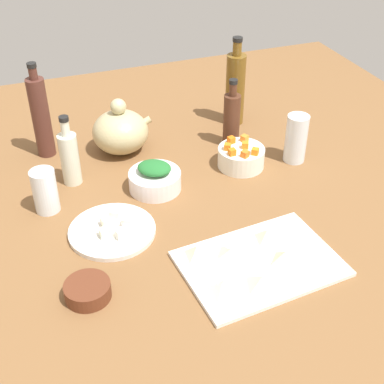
{
  "coord_description": "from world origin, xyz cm",
  "views": [
    {
      "loc": [
        -37.75,
        -101.62,
        84.85
      ],
      "look_at": [
        0.0,
        0.0,
        8.0
      ],
      "focal_mm": 49.92,
      "sensor_mm": 36.0,
      "label": 1
    }
  ],
  "objects": [
    {
      "name": "bottle_1",
      "position": [
        29.0,
        39.13,
        14.95
      ],
      "size": [
        6.06,
        6.06,
        28.04
      ],
      "color": "brown",
      "rests_on": "tabletop"
    },
    {
      "name": "cutting_board",
      "position": [
        6.79,
        -25.08,
        3.5
      ],
      "size": [
        36.04,
        26.68,
        1.0
      ],
      "primitive_type": "cube",
      "rotation": [
        0.0,
        0.0,
        0.09
      ],
      "color": "white",
      "rests_on": "tabletop"
    },
    {
      "name": "bottle_0",
      "position": [
        -26.22,
        22.42,
        10.95
      ],
      "size": [
        5.04,
        5.04,
        19.84
      ],
      "color": "silver",
      "rests_on": "tabletop"
    },
    {
      "name": "tofu_cube_0",
      "position": [
        -22.32,
        -0.78,
        5.3
      ],
      "size": [
        2.36,
        2.36,
        2.2
      ],
      "primitive_type": "cube",
      "rotation": [
        0.0,
        0.0,
        1.65
      ],
      "color": "#F9EDCD",
      "rests_on": "plate_tofu"
    },
    {
      "name": "tofu_cube_2",
      "position": [
        -23.52,
        -4.74,
        5.3
      ],
      "size": [
        2.38,
        2.38,
        2.2
      ],
      "primitive_type": "cube",
      "rotation": [
        0.0,
        0.0,
        1.65
      ],
      "color": "#EEF1CA",
      "rests_on": "plate_tofu"
    },
    {
      "name": "carrot_cube_3",
      "position": [
        22.09,
        9.82,
        9.61
      ],
      "size": [
        2.53,
        2.53,
        1.8
      ],
      "primitive_type": "cube",
      "rotation": [
        0.0,
        0.0,
        2.45
      ],
      "color": "orange",
      "rests_on": "bowl_carrots"
    },
    {
      "name": "dumpling_5",
      "position": [
        11.6,
        -18.69,
        5.46
      ],
      "size": [
        6.55,
        6.55,
        2.92
      ],
      "primitive_type": "pyramid",
      "rotation": [
        0.0,
        0.0,
        5.32
      ],
      "color": "beige",
      "rests_on": "cutting_board"
    },
    {
      "name": "dumpling_4",
      "position": [
        -4.66,
        -30.25,
        5.0
      ],
      "size": [
        6.72,
        6.87,
        2.01
      ],
      "primitive_type": "pyramid",
      "rotation": [
        0.0,
        0.0,
        4.09
      ],
      "color": "beige",
      "rests_on": "cutting_board"
    },
    {
      "name": "dumpling_0",
      "position": [
        -5.59,
        -18.33,
        5.48
      ],
      "size": [
        6.75,
        6.76,
        2.97
      ],
      "primitive_type": "pyramid",
      "rotation": [
        0.0,
        0.0,
        2.28
      ],
      "color": "beige",
      "rests_on": "cutting_board"
    },
    {
      "name": "bowl_greens",
      "position": [
        -6.21,
        11.54,
        5.52
      ],
      "size": [
        13.89,
        13.89,
        5.05
      ],
      "primitive_type": "cylinder",
      "color": "white",
      "rests_on": "tabletop"
    },
    {
      "name": "tabletop",
      "position": [
        0.0,
        0.0,
        1.5
      ],
      "size": [
        190.0,
        190.0,
        3.0
      ],
      "primitive_type": "cube",
      "color": "brown",
      "rests_on": "ground"
    },
    {
      "name": "bottle_2",
      "position": [
        -30.75,
        39.9,
        15.31
      ],
      "size": [
        5.14,
        5.14,
        28.06
      ],
      "color": "#522C23",
      "rests_on": "tabletop"
    },
    {
      "name": "tofu_cube_1",
      "position": [
        -20.06,
        -6.37,
        5.3
      ],
      "size": [
        2.49,
        2.49,
        2.2
      ],
      "primitive_type": "cube",
      "rotation": [
        0.0,
        0.0,
        0.14
      ],
      "color": "white",
      "rests_on": "plate_tofu"
    },
    {
      "name": "bowl_small_side",
      "position": [
        -30.82,
        -21.11,
        4.73
      ],
      "size": [
        9.69,
        9.69,
        3.45
      ],
      "primitive_type": "cylinder",
      "color": "brown",
      "rests_on": "tabletop"
    },
    {
      "name": "drinking_glass_1",
      "position": [
        -34.36,
        12.14,
        8.74
      ],
      "size": [
        6.19,
        6.19,
        11.47
      ],
      "primitive_type": "cylinder",
      "color": "white",
      "rests_on": "tabletop"
    },
    {
      "name": "plate_tofu",
      "position": [
        -21.33,
        -2.61,
        3.6
      ],
      "size": [
        20.82,
        20.82,
        1.2
      ],
      "primitive_type": "cylinder",
      "color": "white",
      "rests_on": "tabletop"
    },
    {
      "name": "dumpling_2",
      "position": [
        1.19,
        -21.29,
        5.13
      ],
      "size": [
        6.19,
        6.27,
        2.25
      ],
      "primitive_type": "pyramid",
      "rotation": [
        0.0,
        0.0,
        1.66
      ],
      "color": "beige",
      "rests_on": "cutting_board"
    },
    {
      "name": "dumpling_3",
      "position": [
        11.84,
        -26.72,
        5.44
      ],
      "size": [
        5.56,
        5.22,
        2.87
      ],
      "primitive_type": "pyramid",
      "rotation": [
        0.0,
        0.0,
        3.21
      ],
      "color": "beige",
      "rests_on": "cutting_board"
    },
    {
      "name": "tofu_cube_4",
      "position": [
        -19.49,
        1.41,
        5.3
      ],
      "size": [
        2.99,
        2.99,
        2.2
      ],
      "primitive_type": "cube",
      "rotation": [
        0.0,
        0.0,
        2.63
      ],
      "color": "white",
      "rests_on": "plate_tofu"
    },
    {
      "name": "carrot_cube_5",
      "position": [
        18.51,
        17.91,
        9.61
      ],
      "size": [
        2.15,
        2.15,
        1.8
      ],
      "primitive_type": "cube",
      "rotation": [
        0.0,
        0.0,
        1.79
      ],
      "color": "orange",
      "rests_on": "bowl_carrots"
    },
    {
      "name": "carrot_cube_4",
      "position": [
        16.04,
        11.76,
        9.61
      ],
      "size": [
        1.86,
        1.86,
        1.8
      ],
      "primitive_type": "cube",
      "rotation": [
        0.0,
        0.0,
        1.6
      ],
      "color": "orange",
      "rests_on": "bowl_carrots"
    },
    {
      "name": "tofu_cube_3",
      "position": [
        -17.49,
        -2.58,
        5.3
      ],
      "size": [
        2.99,
        2.99,
        2.2
      ],
      "primitive_type": "cube",
      "rotation": [
        0.0,
        0.0,
        2.63
      ],
      "color": "white",
      "rests_on": "plate_tofu"
    },
    {
      "name": "bottle_3",
      "position": [
        22.19,
        26.19,
        11.67
      ],
      "size": [
        4.92,
        4.92,
        20.93
      ],
      "color": "#502D1E",
      "rests_on": "tabletop"
    },
    {
      "name": "teapot",
      "position": [
        -9.6,
        34.04,
        9.51
      ],
      "size": [
        17.78,
        16.09,
        16.67
      ],
      "color": "tan",
      "rests_on": "tabletop"
    },
    {
      "name": "carrot_cube_0",
      "position": [
        22.43,
        17.44,
        9.61
      ],
      "size": [
        2.4,
        2.4,
        1.8
      ],
      "primitive_type": "cube",
      "rotation": [
        0.0,
        0.0,
        2.02
      ],
      "color": "orange",
      "rests_on": "bowl_carrots"
    },
    {
      "name": "drinking_glass_0",
      "position": [
        35.72,
        11.57,
        10.05
      ],
      "size": [
        6.21,
        6.21,
        14.11
      ],
      "primitive_type": "cylinder",
      "color": "white",
      "rests_on": "tabletop"
    },
    {
      "name": "carrot_cube_6",
      "position": [
        18.92,
        9.6,
        9.61
      ],
      "size": [
        2.41,
        2.41,
        1.8
      ],
      "primitive_type": "cube",
      "rotation": [
        0.0,
        0.0,
        0.46
      ],
      "color": "orange",
      "rests_on": "bowl_carrots"
    },
    {
      "name": "dumpling_1",
      "position": [
        3.62,
        -31.83,
        5.28
      ],
      "size": [
        7.5,
        7.71,
        2.56
      ],
      "primitive_type": "pyramid",
      "rotation": [
        0.0,
        0.0,
        2.01
      ],
      "color": "beige",
      "rests_on": "cutting_board"
    },
    {
      "name": "carrot_cube_1",
      "position": [
        16.01,
        14.79,
        9.61
      ],
      "size": [
        2.47,
        2.47,
        1.8
      ],
      "primitive_type": "cube",
      "rotation": [
        0.0,
        0.0,
        1.03
      ],
      "color": "orange",
      "rests_on": "bowl_carrots"
    },
    {
      "name": "chopped_greens_mound",
      "position": [
        -6.21,
        11.54,
        9.56
      ],
      "size": [
        11.52,
        11.16,
        3.04
      ],
      "primitive_type": "ellipsoid",
      "rotation": [
        0.0,
        0.0,
        2.51
      ],
      "color": "#256F30",
      "rests_on": "bowl_greens"
    },
    {
      "name": "bowl_carrots",
      "position": [
        19.95,
        13.9,
        5.86
      ],
      "size": [
        13.14,
        13.14,
        5.71
      ],
      "primitive_type": "cylinder",
      "color": "white",
      "rests_on": "tabletop"
    },
    {
      "name": "carrot_cube_2",
      "position": [
        20.98,
        13.9,
        9.61
      ],
      "size": [
        2.38,
        2.38,
        1.8
      ],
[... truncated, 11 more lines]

